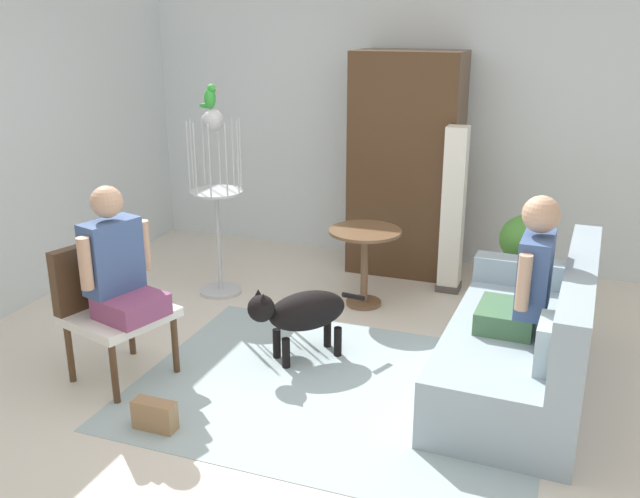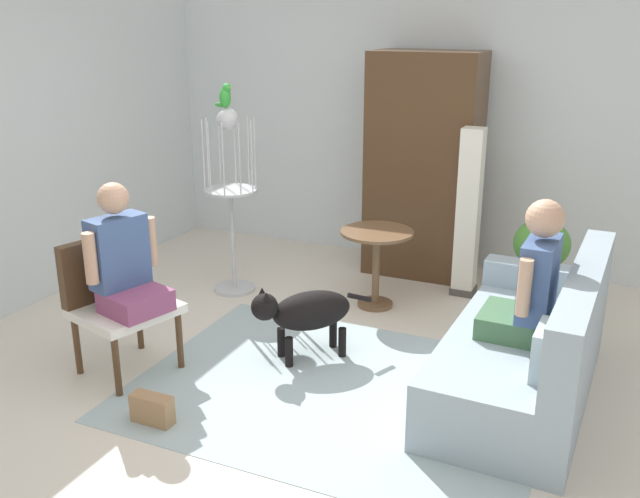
{
  "view_description": "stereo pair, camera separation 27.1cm",
  "coord_description": "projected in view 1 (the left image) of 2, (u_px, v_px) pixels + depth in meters",
  "views": [
    {
      "loc": [
        1.45,
        -3.76,
        2.29
      ],
      "look_at": [
        0.07,
        -0.01,
        0.95
      ],
      "focal_mm": 39.37,
      "sensor_mm": 36.0,
      "label": 1
    },
    {
      "loc": [
        1.7,
        -3.66,
        2.29
      ],
      "look_at": [
        0.07,
        -0.01,
        0.95
      ],
      "focal_mm": 39.37,
      "sensor_mm": 36.0,
      "label": 2
    }
  ],
  "objects": [
    {
      "name": "ground_plane",
      "position": [
        311.0,
        386.0,
        4.55
      ],
      "size": [
        6.57,
        6.57,
        0.0
      ],
      "primitive_type": "plane",
      "color": "beige"
    },
    {
      "name": "back_wall",
      "position": [
        416.0,
        125.0,
        6.63
      ],
      "size": [
        5.98,
        0.12,
        2.6
      ],
      "primitive_type": "cube",
      "color": "silver",
      "rests_on": "ground"
    },
    {
      "name": "area_rug",
      "position": [
        338.0,
        389.0,
        4.51
      ],
      "size": [
        2.56,
        1.96,
        0.01
      ],
      "primitive_type": "cube",
      "color": "#9EB2B7",
      "rests_on": "ground"
    },
    {
      "name": "couch",
      "position": [
        527.0,
        345.0,
        4.43
      ],
      "size": [
        0.91,
        1.84,
        0.88
      ],
      "color": "#8EA0AD",
      "rests_on": "ground"
    },
    {
      "name": "armchair",
      "position": [
        108.0,
        298.0,
        4.57
      ],
      "size": [
        0.7,
        0.73,
        0.9
      ],
      "color": "#4C331E",
      "rests_on": "ground"
    },
    {
      "name": "person_on_couch",
      "position": [
        527.0,
        277.0,
        4.28
      ],
      "size": [
        0.44,
        0.57,
        0.87
      ],
      "color": "#416946"
    },
    {
      "name": "person_on_armchair",
      "position": [
        117.0,
        264.0,
        4.41
      ],
      "size": [
        0.5,
        0.51,
        0.83
      ],
      "color": "#874168"
    },
    {
      "name": "round_end_table",
      "position": [
        365.0,
        251.0,
        5.69
      ],
      "size": [
        0.59,
        0.59,
        0.65
      ],
      "color": "brown",
      "rests_on": "ground"
    },
    {
      "name": "dog",
      "position": [
        302.0,
        312.0,
        4.82
      ],
      "size": [
        0.65,
        0.68,
        0.56
      ],
      "color": "black",
      "rests_on": "ground"
    },
    {
      "name": "bird_cage_stand",
      "position": [
        216.0,
        194.0,
        5.82
      ],
      "size": [
        0.45,
        0.45,
        1.58
      ],
      "color": "silver",
      "rests_on": "ground"
    },
    {
      "name": "parrot",
      "position": [
        210.0,
        97.0,
        5.57
      ],
      "size": [
        0.17,
        0.1,
        0.2
      ],
      "color": "green",
      "rests_on": "bird_cage_stand"
    },
    {
      "name": "potted_plant",
      "position": [
        526.0,
        253.0,
        5.57
      ],
      "size": [
        0.43,
        0.43,
        0.8
      ],
      "color": "#996047",
      "rests_on": "ground"
    },
    {
      "name": "column_lamp",
      "position": [
        453.0,
        212.0,
        5.93
      ],
      "size": [
        0.2,
        0.2,
        1.43
      ],
      "color": "#4C4742",
      "rests_on": "ground"
    },
    {
      "name": "armoire_cabinet",
      "position": [
        406.0,
        165.0,
        6.35
      ],
      "size": [
        0.96,
        0.56,
        2.0
      ],
      "primitive_type": "cube",
      "color": "#4C331E",
      "rests_on": "ground"
    },
    {
      "name": "handbag",
      "position": [
        155.0,
        415.0,
        4.05
      ],
      "size": [
        0.26,
        0.1,
        0.18
      ],
      "primitive_type": "cube",
      "color": "#99724C",
      "rests_on": "ground"
    }
  ]
}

